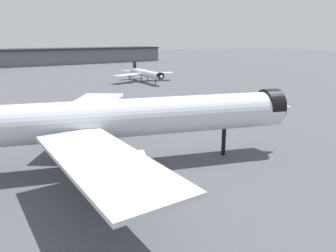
{
  "coord_description": "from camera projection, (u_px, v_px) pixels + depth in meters",
  "views": [
    {
      "loc": [
        -16.19,
        -49.27,
        20.94
      ],
      "look_at": [
        7.18,
        -2.09,
        6.28
      ],
      "focal_mm": 34.27,
      "sensor_mm": 36.0,
      "label": 1
    }
  ],
  "objects": [
    {
      "name": "baggage_tug_wing",
      "position": [
        62.0,
        114.0,
        85.67
      ],
      "size": [
        3.52,
        2.64,
        1.85
      ],
      "rotation": [
        0.0,
        0.0,
        2.85
      ],
      "color": "black",
      "rests_on": "ground"
    },
    {
      "name": "airliner_far_taxiway",
      "position": [
        146.0,
        74.0,
        152.83
      ],
      "size": [
        31.43,
        34.45,
        9.26
      ],
      "rotation": [
        0.0,
        0.0,
        4.77
      ],
      "color": "white",
      "rests_on": "ground"
    },
    {
      "name": "ground",
      "position": [
        125.0,
        163.0,
        55.08
      ],
      "size": [
        900.0,
        900.0,
        0.0
      ],
      "primitive_type": "plane",
      "color": "#4C4F54"
    },
    {
      "name": "traffic_cone_near_nose",
      "position": [
        115.0,
        115.0,
        88.22
      ],
      "size": [
        0.5,
        0.5,
        0.62
      ],
      "primitive_type": "cone",
      "color": "#F2600C",
      "rests_on": "ground"
    },
    {
      "name": "terminal_building",
      "position": [
        40.0,
        57.0,
        245.71
      ],
      "size": [
        196.89,
        50.0,
        20.18
      ],
      "rotation": [
        0.0,
        0.0,
        0.12
      ],
      "color": "slate",
      "rests_on": "ground"
    },
    {
      "name": "airliner_near_gate",
      "position": [
        120.0,
        119.0,
        52.1
      ],
      "size": [
        64.49,
        58.06,
        18.21
      ],
      "rotation": [
        0.0,
        0.0,
        -0.19
      ],
      "color": "silver",
      "rests_on": "ground"
    },
    {
      "name": "traffic_cone_wingtip",
      "position": [
        234.0,
        121.0,
        81.41
      ],
      "size": [
        0.44,
        0.44,
        0.55
      ],
      "primitive_type": "cone",
      "color": "#F2600C",
      "rests_on": "ground"
    }
  ]
}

